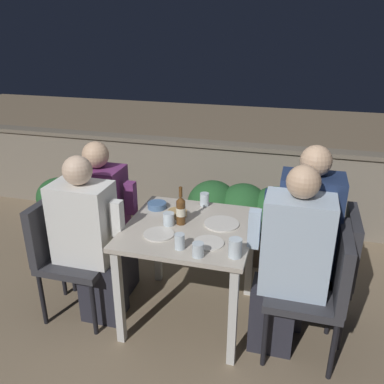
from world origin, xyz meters
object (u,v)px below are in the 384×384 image
at_px(person_purple_stripe, 106,218).
at_px(person_navy_jumper, 301,240).
at_px(chair_right_far, 330,261).
at_px(potted_plant, 60,208).
at_px(chair_left_near, 65,246).
at_px(person_blue_shirt, 289,263).
at_px(chair_right_near, 321,283).
at_px(person_white_polo, 90,241).
at_px(beer_bottle, 181,210).
at_px(chair_left_far, 83,224).

distance_m(person_purple_stripe, person_navy_jumper, 1.42).
bearing_deg(chair_right_far, potted_plant, 169.57).
bearing_deg(chair_left_near, person_blue_shirt, 1.00).
height_order(chair_right_near, potted_plant, chair_right_near).
distance_m(person_white_polo, chair_right_near, 1.51).
xyz_separation_m(person_purple_stripe, person_blue_shirt, (1.35, -0.30, 0.03)).
xyz_separation_m(person_navy_jumper, beer_bottle, (-0.78, -0.11, 0.17)).
bearing_deg(chair_right_near, potted_plant, 162.90).
bearing_deg(chair_left_far, chair_right_far, -1.31).
distance_m(person_purple_stripe, chair_right_far, 1.62).
bearing_deg(chair_right_far, chair_right_near, -103.57).
xyz_separation_m(chair_left_near, chair_left_far, (-0.05, 0.33, 0.00)).
distance_m(chair_left_near, potted_plant, 0.86).
bearing_deg(chair_left_far, chair_left_near, -81.96).
height_order(chair_left_far, person_blue_shirt, person_blue_shirt).
bearing_deg(person_blue_shirt, person_white_polo, -178.85).
bearing_deg(beer_bottle, chair_left_near, -167.32).
bearing_deg(person_navy_jumper, person_blue_shirt, -103.86).
height_order(chair_left_near, person_purple_stripe, person_purple_stripe).
bearing_deg(beer_bottle, person_purple_stripe, 166.70).
relative_size(chair_left_near, potted_plant, 1.21).
bearing_deg(potted_plant, chair_left_far, -40.20).
distance_m(chair_right_near, chair_right_far, 0.27).
bearing_deg(person_white_polo, person_navy_jumper, 11.80).
bearing_deg(person_navy_jumper, beer_bottle, -172.10).
height_order(chair_left_near, person_blue_shirt, person_blue_shirt).
bearing_deg(person_white_polo, person_blue_shirt, 1.15).
height_order(beer_bottle, potted_plant, beer_bottle).
bearing_deg(person_white_polo, chair_left_far, 127.06).
relative_size(chair_right_near, chair_right_far, 1.00).
bearing_deg(chair_left_near, person_purple_stripe, 64.70).
bearing_deg(potted_plant, person_blue_shirt, -18.70).
xyz_separation_m(chair_left_near, chair_right_near, (1.71, 0.03, 0.00)).
bearing_deg(potted_plant, chair_right_near, -17.10).
xyz_separation_m(person_blue_shirt, potted_plant, (-2.00, 0.68, -0.19)).
bearing_deg(chair_right_near, person_blue_shirt, 180.00).
bearing_deg(person_purple_stripe, chair_left_far, 180.00).
distance_m(person_white_polo, chair_right_far, 1.60).
xyz_separation_m(chair_left_near, person_purple_stripe, (0.16, 0.33, 0.08)).
xyz_separation_m(person_purple_stripe, person_navy_jumper, (1.42, -0.04, 0.05)).
relative_size(person_blue_shirt, chair_right_far, 1.44).
distance_m(beer_bottle, potted_plant, 1.44).
bearing_deg(chair_left_near, chair_right_near, 0.88).
xyz_separation_m(chair_left_near, beer_bottle, (0.79, 0.18, 0.30)).
height_order(person_white_polo, person_blue_shirt, person_blue_shirt).
height_order(person_blue_shirt, beer_bottle, person_blue_shirt).
xyz_separation_m(chair_right_near, beer_bottle, (-0.92, 0.15, 0.30)).
xyz_separation_m(person_white_polo, person_navy_jumper, (1.37, 0.29, 0.05)).
bearing_deg(person_blue_shirt, chair_left_near, -179.00).
bearing_deg(person_purple_stripe, chair_left_near, -115.30).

